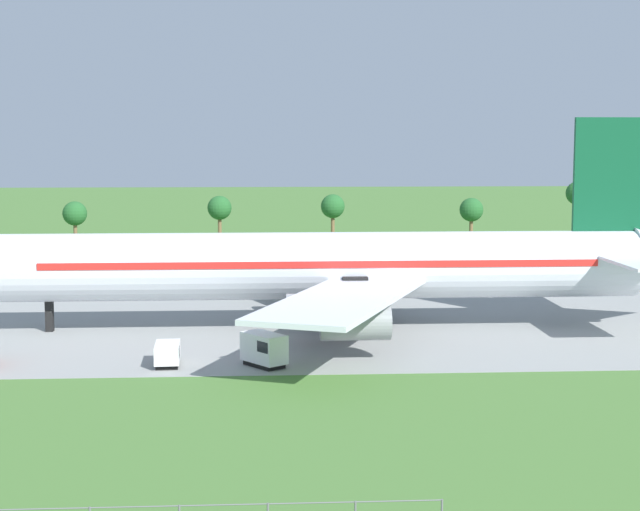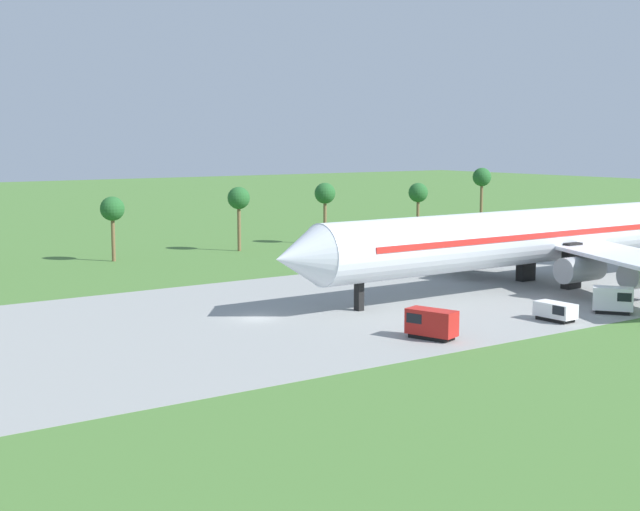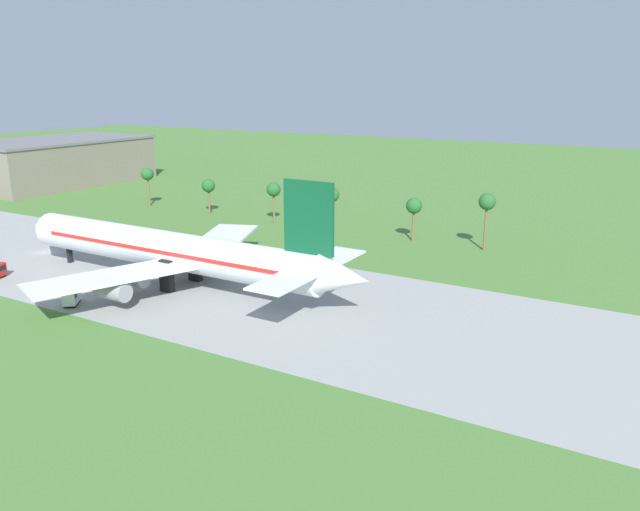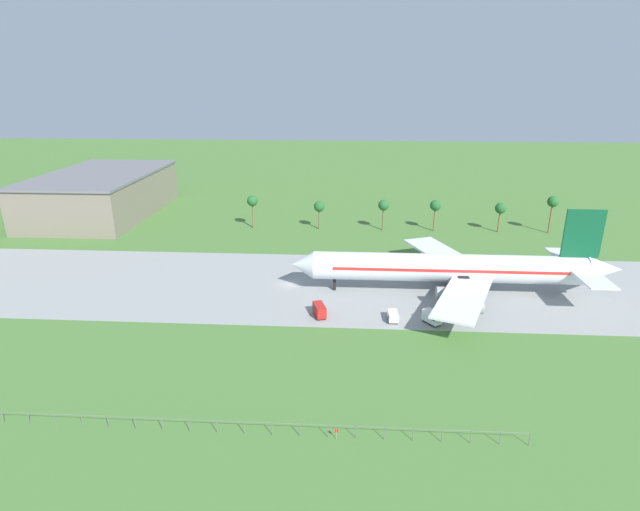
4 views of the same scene
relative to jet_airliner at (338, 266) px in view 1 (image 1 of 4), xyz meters
The scene contains 4 objects.
jet_airliner is the anchor object (origin of this frame).
fuel_truck 22.52m from the jet_airliner, 134.40° to the right, with size 2.20×4.19×1.86m.
catering_van 18.56m from the jet_airliner, 114.03° to the right, with size 4.02×4.41×2.76m.
palm_tree_row 51.48m from the jet_airliner, 97.03° to the left, with size 101.75×3.60×12.39m.
Camera 1 is at (31.78, -97.92, 18.45)m, focal length 55.00 mm.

